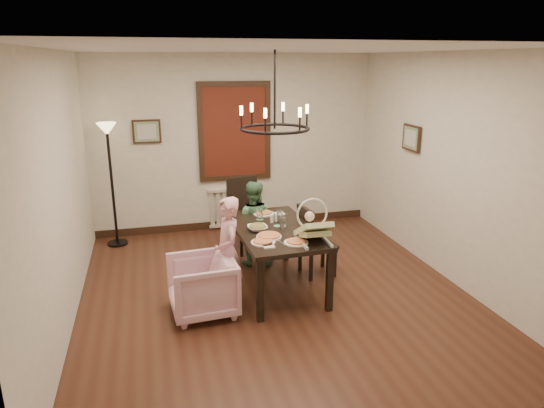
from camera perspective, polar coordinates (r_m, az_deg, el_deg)
name	(u,v)px	position (r m, az deg, el deg)	size (l,w,h in m)	color
room_shell	(267,173)	(5.80, -0.64, 3.71)	(4.51, 5.00, 2.81)	#472718
dining_table	(275,235)	(5.82, 0.30, -3.62)	(0.99, 1.67, 0.76)	black
chair_far	(248,215)	(7.01, -2.83, -1.31)	(0.47, 0.47, 1.08)	black
chair_right	(318,240)	(6.27, 5.39, -4.25)	(0.41, 0.41, 0.93)	black
armchair	(202,286)	(5.42, -8.22, -9.52)	(0.69, 0.71, 0.65)	#DFABBC
elderly_woman	(228,261)	(5.48, -5.18, -6.74)	(0.38, 0.25, 1.05)	pink
seated_man	(253,230)	(6.56, -2.29, -3.10)	(0.47, 0.37, 0.96)	#487A53
baby_bouncer	(313,227)	(5.33, 4.88, -2.75)	(0.38, 0.51, 0.34)	#C3CF8F
salad_bowl	(257,228)	(5.70, -1.72, -2.80)	(0.28, 0.28, 0.07)	white
pizza_platter	(269,236)	(5.47, -0.37, -3.80)	(0.29, 0.29, 0.04)	tan
drinking_glass	(283,223)	(5.74, 1.28, -2.28)	(0.07, 0.07, 0.14)	silver
window_blinds	(235,132)	(7.77, -4.41, 8.47)	(1.00, 0.03, 1.40)	maroon
radiator	(236,207)	(8.06, -4.24, -0.33)	(0.92, 0.12, 0.62)	silver
picture_back	(147,132)	(7.66, -14.52, 8.25)	(0.42, 0.03, 0.36)	black
picture_right	(411,138)	(7.07, 16.07, 7.48)	(0.42, 0.03, 0.36)	black
floor_lamp	(112,187)	(7.50, -18.28, 1.93)	(0.30, 0.30, 1.80)	black
chandelier	(275,129)	(5.52, 0.32, 8.86)	(0.80, 0.80, 0.04)	black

